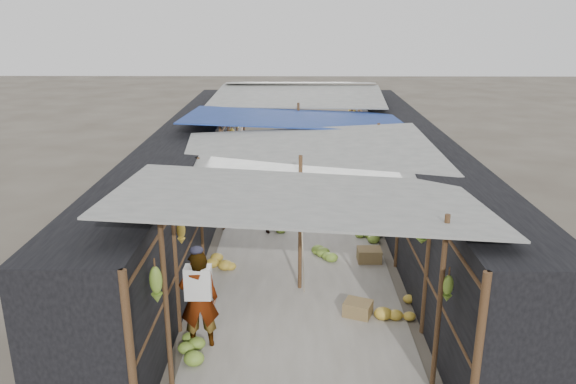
{
  "coord_description": "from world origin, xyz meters",
  "views": [
    {
      "loc": [
        -0.12,
        -6.57,
        5.0
      ],
      "look_at": [
        -0.24,
        5.09,
        1.25
      ],
      "focal_mm": 35.0,
      "sensor_mm": 36.0,
      "label": 1
    }
  ],
  "objects_px": {
    "vendor_elderly": "(199,300)",
    "shopper_blue": "(279,204)",
    "crate_near": "(358,309)",
    "black_basin": "(352,176)",
    "vendor_seated": "(370,215)"
  },
  "relations": [
    {
      "from": "black_basin",
      "to": "shopper_blue",
      "type": "distance_m",
      "value": 5.05
    },
    {
      "from": "vendor_seated",
      "to": "vendor_elderly",
      "type": "bearing_deg",
      "value": -65.56
    },
    {
      "from": "vendor_seated",
      "to": "crate_near",
      "type": "bearing_deg",
      "value": -41.88
    },
    {
      "from": "black_basin",
      "to": "vendor_elderly",
      "type": "xyz_separation_m",
      "value": [
        -3.26,
        -9.34,
        0.71
      ]
    },
    {
      "from": "shopper_blue",
      "to": "vendor_seated",
      "type": "relative_size",
      "value": 1.67
    },
    {
      "from": "black_basin",
      "to": "vendor_seated",
      "type": "bearing_deg",
      "value": -90.0
    },
    {
      "from": "crate_near",
      "to": "black_basin",
      "type": "bearing_deg",
      "value": 107.21
    },
    {
      "from": "black_basin",
      "to": "shopper_blue",
      "type": "height_order",
      "value": "shopper_blue"
    },
    {
      "from": "black_basin",
      "to": "crate_near",
      "type": "bearing_deg",
      "value": -94.82
    },
    {
      "from": "shopper_blue",
      "to": "crate_near",
      "type": "bearing_deg",
      "value": -97.8
    },
    {
      "from": "vendor_elderly",
      "to": "crate_near",
      "type": "bearing_deg",
      "value": -169.66
    },
    {
      "from": "crate_near",
      "to": "vendor_elderly",
      "type": "xyz_separation_m",
      "value": [
        -2.55,
        -0.93,
        0.67
      ]
    },
    {
      "from": "vendor_elderly",
      "to": "shopper_blue",
      "type": "distance_m",
      "value": 4.94
    },
    {
      "from": "black_basin",
      "to": "vendor_elderly",
      "type": "height_order",
      "value": "vendor_elderly"
    },
    {
      "from": "crate_near",
      "to": "vendor_seated",
      "type": "bearing_deg",
      "value": 101.77
    }
  ]
}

